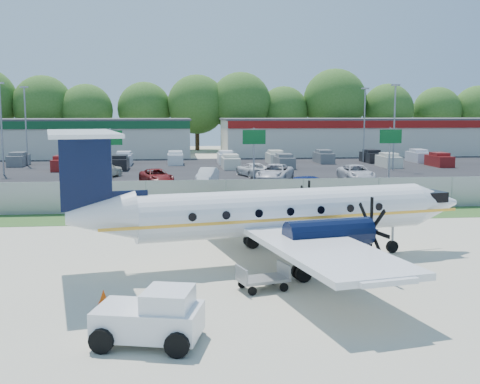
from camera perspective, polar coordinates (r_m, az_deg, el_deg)
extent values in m
plane|color=beige|center=(24.62, 1.57, -7.19)|extent=(170.00, 170.00, 0.00)
cube|color=#2D561E|center=(36.27, -1.06, -2.32)|extent=(170.00, 4.00, 0.02)
cube|color=black|center=(43.15, -1.93, -0.71)|extent=(170.00, 8.00, 0.02)
cube|color=black|center=(63.96, -3.41, 2.03)|extent=(170.00, 32.00, 0.02)
cube|color=gray|center=(38.08, -1.35, -0.33)|extent=(120.00, 0.02, 1.90)
cube|color=gray|center=(37.95, -1.35, 1.13)|extent=(120.00, 0.06, 0.06)
cube|color=gray|center=(38.22, -1.34, -1.74)|extent=(120.00, 0.06, 0.06)
cube|color=beige|center=(88.10, -20.06, 4.76)|extent=(46.00, 12.00, 5.00)
cube|color=#474749|center=(88.03, -20.13, 6.46)|extent=(46.40, 12.40, 0.24)
cube|color=#0F4723|center=(82.12, -21.12, 5.93)|extent=(46.00, 0.20, 1.00)
cube|color=beige|center=(90.52, 12.54, 5.11)|extent=(44.00, 12.00, 5.00)
cube|color=#474749|center=(90.45, 12.59, 6.77)|extent=(44.40, 12.40, 0.24)
cube|color=maroon|center=(84.71, 13.92, 6.26)|extent=(44.00, 0.20, 1.00)
cylinder|color=gray|center=(46.95, -12.13, 2.87)|extent=(0.14, 0.14, 5.00)
cube|color=#0C5923|center=(46.68, -12.21, 5.05)|extent=(1.80, 0.08, 1.10)
cylinder|color=gray|center=(47.14, 1.32, 3.05)|extent=(0.14, 0.14, 5.00)
cube|color=#0C5923|center=(46.88, 1.35, 5.23)|extent=(1.80, 0.08, 1.10)
cylinder|color=gray|center=(49.82, 13.97, 3.08)|extent=(0.14, 0.14, 5.00)
cube|color=#0C5923|center=(49.58, 14.10, 5.14)|extent=(1.80, 0.08, 1.10)
cylinder|color=gray|center=(63.80, -21.67, 5.53)|extent=(0.18, 0.18, 9.00)
cylinder|color=gray|center=(65.85, 14.41, 5.88)|extent=(0.18, 0.18, 9.00)
cube|color=gray|center=(65.88, 14.54, 9.80)|extent=(0.90, 0.35, 0.18)
cylinder|color=gray|center=(73.50, -19.64, 5.85)|extent=(0.18, 0.18, 9.00)
cube|color=gray|center=(73.52, -19.80, 9.35)|extent=(0.90, 0.35, 0.18)
cylinder|color=gray|center=(75.28, 11.70, 6.17)|extent=(0.18, 0.18, 9.00)
cube|color=gray|center=(75.31, 11.80, 9.59)|extent=(0.90, 0.35, 0.18)
cylinder|color=white|center=(25.20, 4.30, -1.86)|extent=(12.62, 4.35, 1.90)
cone|color=white|center=(28.76, 17.98, -1.02)|extent=(2.53, 2.30, 1.90)
cone|color=white|center=(23.42, -13.07, -2.28)|extent=(2.92, 2.38, 1.90)
cube|color=black|center=(28.60, 17.69, -0.35)|extent=(1.14, 1.45, 0.45)
cube|color=white|center=(25.12, 3.23, -3.15)|extent=(6.63, 17.87, 0.22)
cylinder|color=black|center=(22.92, 8.42, -3.90)|extent=(3.55, 1.75, 1.10)
cylinder|color=black|center=(28.14, 3.20, -1.66)|extent=(3.55, 1.75, 1.10)
cube|color=black|center=(23.15, -14.43, 1.81)|extent=(1.90, 0.55, 2.90)
cube|color=white|center=(23.05, -14.80, 5.39)|extent=(3.58, 6.55, 0.14)
cylinder|color=gray|center=(27.83, 14.25, -4.30)|extent=(0.12, 0.12, 1.30)
cylinder|color=black|center=(27.91, 14.23, -5.04)|extent=(0.58, 0.29, 0.56)
cylinder|color=black|center=(22.80, 5.85, -7.61)|extent=(0.71, 0.52, 0.64)
cylinder|color=black|center=(28.04, 1.07, -4.66)|extent=(0.71, 0.52, 0.64)
cube|color=white|center=(17.02, -8.66, -11.97)|extent=(3.16, 2.34, 0.79)
cube|color=white|center=(16.67, -6.82, -10.10)|extent=(1.57, 1.73, 0.57)
cube|color=black|center=(16.55, -5.09, -10.13)|extent=(0.51, 1.26, 0.45)
cylinder|color=black|center=(16.65, -12.99, -13.58)|extent=(0.72, 0.41, 0.68)
cylinder|color=black|center=(18.20, -10.97, -11.64)|extent=(0.72, 0.41, 0.68)
cylinder|color=black|center=(16.07, -5.98, -14.22)|extent=(0.72, 0.41, 0.68)
cylinder|color=black|center=(17.67, -4.58, -12.12)|extent=(0.72, 0.41, 0.68)
cube|color=gray|center=(21.59, 2.18, -8.26)|extent=(1.94, 1.46, 0.10)
cube|color=gray|center=(21.21, 0.14, -7.82)|extent=(0.34, 1.02, 0.52)
cube|color=gray|center=(21.86, 4.17, -7.37)|extent=(0.34, 1.02, 0.52)
cylinder|color=black|center=(21.01, 1.18, -9.38)|extent=(0.33, 0.18, 0.31)
cylinder|color=black|center=(21.85, 0.20, -8.70)|extent=(0.33, 0.18, 0.31)
cylinder|color=black|center=(21.49, 4.19, -9.00)|extent=(0.33, 0.18, 0.31)
cylinder|color=black|center=(22.31, 3.11, -8.36)|extent=(0.33, 0.18, 0.31)
cone|color=#FF4E08|center=(27.01, 12.84, -5.49)|extent=(0.33, 0.33, 0.50)
cube|color=#FF4E08|center=(27.07, 12.83, -5.98)|extent=(0.35, 0.35, 0.03)
cone|color=#FF4E08|center=(20.69, -12.82, -9.62)|extent=(0.31, 0.31, 0.47)
cube|color=#FF4E08|center=(20.76, -12.80, -10.20)|extent=(0.33, 0.33, 0.03)
cone|color=#FF4E08|center=(34.30, -1.62, -2.43)|extent=(0.38, 0.38, 0.58)
cube|color=#FF4E08|center=(34.35, -1.62, -2.88)|extent=(0.41, 0.41, 0.03)
imported|color=navy|center=(45.23, 5.84, -0.37)|extent=(4.90, 2.76, 1.58)
imported|color=silver|center=(53.00, -15.56, 0.57)|extent=(2.65, 5.45, 1.72)
imported|color=maroon|center=(52.95, -7.91, 0.78)|extent=(3.44, 5.10, 1.30)
imported|color=silver|center=(53.47, -3.09, 0.91)|extent=(2.38, 4.19, 1.31)
imported|color=silver|center=(54.32, 3.32, 1.01)|extent=(4.53, 6.16, 1.56)
imported|color=silver|center=(55.45, 10.94, 1.02)|extent=(2.48, 5.31, 1.47)
imported|color=beige|center=(58.50, -12.89, 1.31)|extent=(3.87, 5.40, 1.71)
imported|color=silver|center=(58.58, 1.22, 1.51)|extent=(3.40, 5.14, 1.31)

